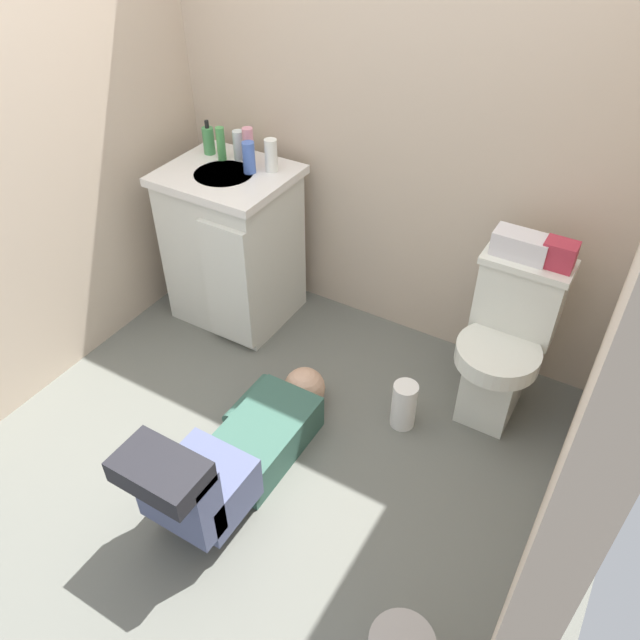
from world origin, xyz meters
TOP-DOWN VIEW (x-y plane):
  - ground_plane at (0.00, 0.00)m, footprint 2.72×2.91m
  - wall_back at (0.00, 1.00)m, footprint 2.38×0.08m
  - wall_left at (-1.15, 0.00)m, footprint 0.08×1.91m
  - wall_right at (1.15, 0.00)m, footprint 0.08×1.91m
  - toilet at (0.75, 0.65)m, footprint 0.36×0.46m
  - vanity_cabinet at (-0.66, 0.62)m, footprint 0.60×0.53m
  - faucet at (-0.66, 0.77)m, footprint 0.02×0.02m
  - person_plumber at (0.01, -0.30)m, footprint 0.39×1.06m
  - tissue_box at (0.71, 0.74)m, footprint 0.22×0.11m
  - toiletry_bag at (0.86, 0.74)m, footprint 0.12×0.09m
  - soap_dispenser at (-0.85, 0.75)m, footprint 0.06×0.06m
  - bottle_green at (-0.76, 0.72)m, footprint 0.04×0.04m
  - bottle_clear at (-0.69, 0.77)m, footprint 0.06×0.06m
  - bottle_pink at (-0.62, 0.76)m, footprint 0.05×0.05m
  - bottle_blue at (-0.56, 0.68)m, footprint 0.06×0.06m
  - bottle_white at (-0.49, 0.75)m, footprint 0.06×0.06m
  - paper_towel_roll at (0.45, 0.33)m, footprint 0.11×0.11m

SIDE VIEW (x-z plane):
  - ground_plane at x=0.00m, z-range -0.04..0.00m
  - paper_towel_roll at x=0.45m, z-range 0.00..0.23m
  - person_plumber at x=0.01m, z-range -0.08..0.44m
  - toilet at x=0.75m, z-range -0.01..0.74m
  - vanity_cabinet at x=-0.66m, z-range 0.01..0.83m
  - tissue_box at x=0.71m, z-range 0.75..0.85m
  - toiletry_bag at x=0.86m, z-range 0.75..0.86m
  - faucet at x=-0.66m, z-range 0.82..0.92m
  - soap_dispenser at x=-0.85m, z-range 0.80..0.97m
  - bottle_clear at x=-0.69m, z-range 0.82..0.96m
  - bottle_blue at x=-0.56m, z-range 0.82..0.97m
  - bottle_white at x=-0.49m, z-range 0.82..0.97m
  - bottle_green at x=-0.76m, z-range 0.82..0.98m
  - bottle_pink at x=-0.62m, z-range 0.82..1.00m
  - wall_back at x=0.00m, z-range 0.00..2.40m
  - wall_left at x=-1.15m, z-range 0.00..2.40m
  - wall_right at x=1.15m, z-range 0.00..2.40m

